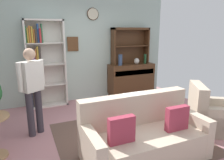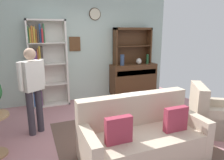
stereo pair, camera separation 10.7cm
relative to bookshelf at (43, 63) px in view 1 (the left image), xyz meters
The scene contains 14 objects.
ground_plane 2.42m from the bookshelf, 63.86° to the right, with size 5.40×4.60×0.02m, color #B27A7F.
wall_back 1.03m from the bookshelf, 11.02° to the left, with size 5.00×0.09×2.80m.
area_rug 2.74m from the bookshelf, 62.78° to the right, with size 2.44×2.18×0.01m, color brown.
bookshelf is the anchor object (origin of this frame).
sideboard 2.45m from the bookshelf, ahead, with size 1.30×0.45×0.92m.
sideboard_hutch 2.43m from the bookshelf, ahead, with size 1.10×0.26×1.00m.
vase_tall 1.99m from the bookshelf, ahead, with size 0.11×0.11×0.30m, color #33476B.
vase_round 2.51m from the bookshelf, ahead, with size 0.15×0.15×0.17m, color beige.
bottle_wine 2.77m from the bookshelf, ahead, with size 0.07×0.07×0.27m, color #194223.
couch_floral 3.10m from the bookshelf, 68.55° to the right, with size 1.80×0.85×0.90m.
armchair_floral 3.82m from the bookshelf, 43.66° to the right, with size 1.06×1.05×0.88m.
person_reading 1.48m from the bookshelf, 102.67° to the right, with size 0.48×0.35×1.56m.
coffee_table 2.48m from the bookshelf, 56.78° to the right, with size 0.80×0.50×0.42m.
book_stack 2.35m from the bookshelf, 59.13° to the right, with size 0.22×0.17×0.07m.
Camera 1 is at (-1.39, -3.21, 1.85)m, focal length 33.06 mm.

